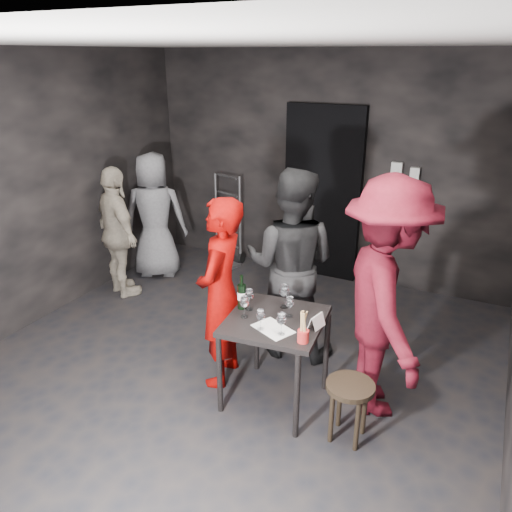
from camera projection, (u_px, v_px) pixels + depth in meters
The scene contains 25 objects.
floor at pixel (224, 373), 4.42m from camera, with size 4.50×5.00×0.02m, color black.
ceiling at pixel (214, 42), 3.40m from camera, with size 4.50×5.00×0.02m, color silver.
wall_back at pixel (325, 168), 5.98m from camera, with size 4.50×0.04×2.70m, color black.
wall_left at pixel (20, 196), 4.84m from camera, with size 0.04×5.00×2.70m, color black.
doorway at pixel (322, 194), 6.04m from camera, with size 0.95×0.10×2.10m, color black.
wallbox_upper at pixel (397, 168), 5.55m from camera, with size 0.12×0.06×0.12m, color #B7B7B2.
wallbox_lower at pixel (415, 174), 5.48m from camera, with size 0.10×0.06×0.14m, color #B7B7B2.
hand_truck at pixel (227, 247), 6.69m from camera, with size 0.40×0.34×1.19m.
tasting_table at pixel (275, 330), 3.85m from camera, with size 0.72×0.72×0.75m.
stool at pixel (350, 395), 3.55m from camera, with size 0.35×0.35×0.47m.
server_red at pixel (221, 286), 4.05m from camera, with size 0.64×0.42×1.75m, color #8E0401.
woman_black at pixel (291, 249), 4.41m from camera, with size 1.00×0.55×2.05m, color black.
man_maroon at pixel (389, 271), 3.60m from camera, with size 1.51×0.70×2.34m, color #590D1A.
bystander_cream at pixel (118, 233), 5.61m from camera, with size 0.89×0.42×1.52m, color #C2B39C.
bystander_grey at pixel (155, 213), 6.11m from camera, with size 0.79×0.43×1.62m, color slate.
tasting_mat at pixel (273, 329), 3.67m from camera, with size 0.29×0.20×0.00m, color white.
wine_glass_a at pixel (244, 306), 3.80m from camera, with size 0.07×0.07×0.19m, color white, non-canonical shape.
wine_glass_b at pixel (249, 299), 3.91m from camera, with size 0.07×0.07×0.19m, color white, non-canonical shape.
wine_glass_c at pixel (284, 295), 3.94m from camera, with size 0.08×0.08×0.22m, color white, non-canonical shape.
wine_glass_d at pixel (261, 319), 3.63m from camera, with size 0.07×0.07×0.18m, color white, non-canonical shape.
wine_glass_e at pixel (281, 323), 3.56m from camera, with size 0.07×0.07×0.19m, color white, non-canonical shape.
wine_glass_f at pixel (290, 306), 3.81m from camera, with size 0.07×0.07×0.18m, color white, non-canonical shape.
wine_bottle at pixel (242, 296), 3.93m from camera, with size 0.07×0.07×0.29m.
breadstick_cup at pixel (303, 327), 3.46m from camera, with size 0.08×0.08×0.25m.
reserved_card at pixel (314, 321), 3.68m from camera, with size 0.08×0.14×0.11m, color white, non-canonical shape.
Camera 1 is at (1.91, -3.18, 2.63)m, focal length 35.00 mm.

